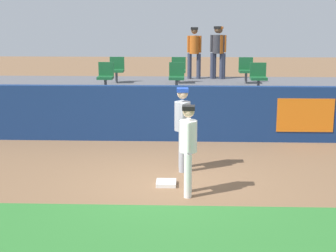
# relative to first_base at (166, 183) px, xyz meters

# --- Properties ---
(ground_plane) EXTENTS (60.00, 60.00, 0.00)m
(ground_plane) POSITION_rel_first_base_xyz_m (0.16, 0.17, -0.04)
(ground_plane) COLOR brown
(grass_foreground_strip) EXTENTS (18.00, 2.80, 0.01)m
(grass_foreground_strip) POSITION_rel_first_base_xyz_m (0.16, -2.52, -0.04)
(grass_foreground_strip) COLOR #2D722D
(grass_foreground_strip) RESTS_ON ground_plane
(first_base) EXTENTS (0.40, 0.40, 0.08)m
(first_base) POSITION_rel_first_base_xyz_m (0.00, 0.00, 0.00)
(first_base) COLOR white
(first_base) RESTS_ON ground_plane
(player_fielder_home) EXTENTS (0.34, 0.54, 1.73)m
(player_fielder_home) POSITION_rel_first_base_xyz_m (0.44, -0.52, 0.96)
(player_fielder_home) COLOR white
(player_fielder_home) RESTS_ON ground_plane
(player_runner_visitor) EXTENTS (0.36, 0.51, 1.83)m
(player_runner_visitor) POSITION_rel_first_base_xyz_m (0.31, 1.04, 1.02)
(player_runner_visitor) COLOR #9EA3AD
(player_runner_visitor) RESTS_ON ground_plane
(field_wall) EXTENTS (18.00, 0.26, 1.50)m
(field_wall) POSITION_rel_first_base_xyz_m (0.18, 3.68, 0.71)
(field_wall) COLOR navy
(field_wall) RESTS_ON ground_plane
(bleacher_platform) EXTENTS (18.00, 4.80, 1.13)m
(bleacher_platform) POSITION_rel_first_base_xyz_m (0.16, 6.25, 0.53)
(bleacher_platform) COLOR #59595E
(bleacher_platform) RESTS_ON ground_plane
(seat_front_center) EXTENTS (0.45, 0.44, 0.84)m
(seat_front_center) POSITION_rel_first_base_xyz_m (0.10, 5.12, 1.57)
(seat_front_center) COLOR #4C4C51
(seat_front_center) RESTS_ON bleacher_platform
(seat_back_center) EXTENTS (0.46, 0.44, 0.84)m
(seat_back_center) POSITION_rel_first_base_xyz_m (0.13, 6.92, 1.57)
(seat_back_center) COLOR #4C4C51
(seat_back_center) RESTS_ON bleacher_platform
(seat_back_left) EXTENTS (0.48, 0.44, 0.84)m
(seat_back_left) POSITION_rel_first_base_xyz_m (-1.91, 6.92, 1.57)
(seat_back_left) COLOR #4C4C51
(seat_back_left) RESTS_ON bleacher_platform
(seat_front_right) EXTENTS (0.47, 0.44, 0.84)m
(seat_front_right) POSITION_rel_first_base_xyz_m (2.49, 5.12, 1.57)
(seat_front_right) COLOR #4C4C51
(seat_front_right) RESTS_ON bleacher_platform
(seat_front_left) EXTENTS (0.45, 0.44, 0.84)m
(seat_front_left) POSITION_rel_first_base_xyz_m (-1.99, 5.12, 1.57)
(seat_front_left) COLOR #4C4C51
(seat_front_left) RESTS_ON bleacher_platform
(seat_back_right) EXTENTS (0.46, 0.44, 0.84)m
(seat_back_right) POSITION_rel_first_base_xyz_m (2.33, 6.92, 1.57)
(seat_back_right) COLOR #4C4C51
(seat_back_right) RESTS_ON bleacher_platform
(spectator_hooded) EXTENTS (0.50, 0.36, 1.77)m
(spectator_hooded) POSITION_rel_first_base_xyz_m (0.65, 8.05, 2.12)
(spectator_hooded) COLOR #33384C
(spectator_hooded) RESTS_ON bleacher_platform
(spectator_capped) EXTENTS (0.49, 0.41, 1.80)m
(spectator_capped) POSITION_rel_first_base_xyz_m (1.51, 8.07, 2.14)
(spectator_capped) COLOR #33384C
(spectator_capped) RESTS_ON bleacher_platform
(spectator_casual) EXTENTS (0.50, 0.40, 1.81)m
(spectator_casual) POSITION_rel_first_base_xyz_m (1.45, 8.05, 2.14)
(spectator_casual) COLOR #33384C
(spectator_casual) RESTS_ON bleacher_platform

